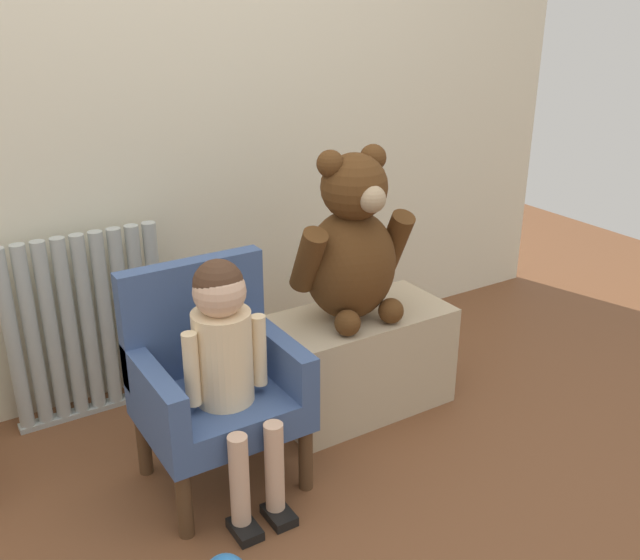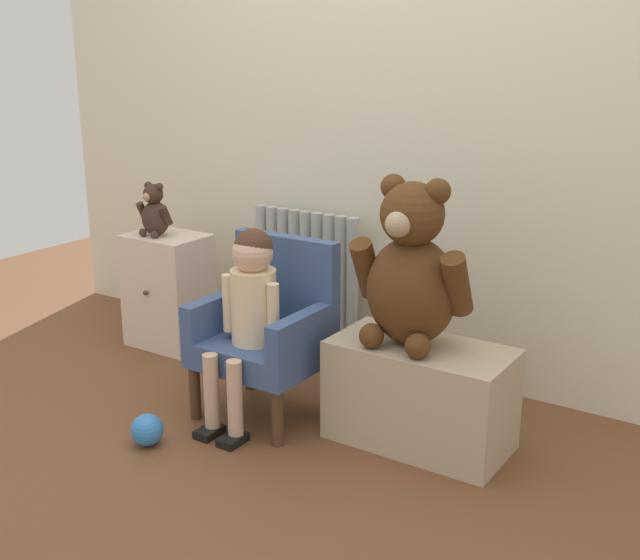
{
  "view_description": "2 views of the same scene",
  "coord_description": "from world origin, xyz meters",
  "px_view_note": "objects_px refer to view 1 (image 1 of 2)",
  "views": [
    {
      "loc": [
        -0.85,
        -1.22,
        1.43
      ],
      "look_at": [
        0.25,
        0.54,
        0.58
      ],
      "focal_mm": 40.0,
      "sensor_mm": 36.0,
      "label": 1
    },
    {
      "loc": [
        1.62,
        -1.75,
        1.39
      ],
      "look_at": [
        0.09,
        0.55,
        0.57
      ],
      "focal_mm": 45.0,
      "sensor_mm": 36.0,
      "label": 2
    }
  ],
  "objects_px": {
    "child_figure": "(226,349)",
    "large_teddy_bear": "(352,246)",
    "child_armchair": "(213,378)",
    "low_bench": "(360,360)",
    "radiator": "(89,327)"
  },
  "relations": [
    {
      "from": "radiator",
      "to": "low_bench",
      "type": "distance_m",
      "value": 0.97
    },
    {
      "from": "child_armchair",
      "to": "child_figure",
      "type": "xyz_separation_m",
      "value": [
        -0.0,
        -0.11,
        0.15
      ]
    },
    {
      "from": "radiator",
      "to": "child_armchair",
      "type": "height_order",
      "value": "child_armchair"
    },
    {
      "from": "radiator",
      "to": "child_armchair",
      "type": "relative_size",
      "value": 0.99
    },
    {
      "from": "low_bench",
      "to": "large_teddy_bear",
      "type": "xyz_separation_m",
      "value": [
        -0.05,
        -0.0,
        0.45
      ]
    },
    {
      "from": "child_figure",
      "to": "radiator",
      "type": "bearing_deg",
      "value": 107.83
    },
    {
      "from": "child_armchair",
      "to": "child_figure",
      "type": "height_order",
      "value": "child_figure"
    },
    {
      "from": "child_armchair",
      "to": "low_bench",
      "type": "xyz_separation_m",
      "value": [
        0.61,
        0.09,
        -0.16
      ]
    },
    {
      "from": "child_figure",
      "to": "low_bench",
      "type": "relative_size",
      "value": 1.18
    },
    {
      "from": "child_figure",
      "to": "large_teddy_bear",
      "type": "height_order",
      "value": "large_teddy_bear"
    },
    {
      "from": "child_armchair",
      "to": "radiator",
      "type": "bearing_deg",
      "value": 111.05
    },
    {
      "from": "low_bench",
      "to": "large_teddy_bear",
      "type": "bearing_deg",
      "value": -175.01
    },
    {
      "from": "child_figure",
      "to": "low_bench",
      "type": "distance_m",
      "value": 0.71
    },
    {
      "from": "child_figure",
      "to": "low_bench",
      "type": "xyz_separation_m",
      "value": [
        0.61,
        0.2,
        -0.3
      ]
    },
    {
      "from": "child_figure",
      "to": "large_teddy_bear",
      "type": "distance_m",
      "value": 0.61
    }
  ]
}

